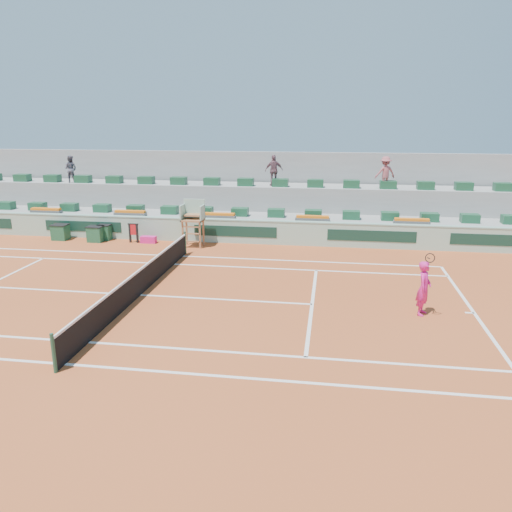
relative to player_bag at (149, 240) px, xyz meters
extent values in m
plane|color=#9F441E|center=(2.56, -7.75, -0.18)|extent=(90.00, 90.00, 0.00)
cube|color=#999996|center=(2.56, 2.95, 0.42)|extent=(36.00, 4.00, 1.20)
cube|color=#999996|center=(2.56, 4.55, 1.12)|extent=(36.00, 2.40, 2.60)
cube|color=#999996|center=(2.56, 6.15, 2.02)|extent=(36.00, 0.40, 4.40)
cube|color=#E11D83|center=(0.00, 0.00, 0.00)|extent=(0.81, 0.36, 0.36)
imported|color=#545361|center=(-6.17, 3.90, 3.22)|extent=(0.79, 0.63, 1.61)
imported|color=#724C57|center=(6.17, 4.15, 3.30)|extent=(1.12, 0.75, 1.77)
imported|color=#A15055|center=(12.35, 3.92, 3.30)|extent=(1.29, 0.99, 1.76)
cube|color=white|center=(14.44, -7.75, -0.18)|extent=(0.12, 10.97, 0.01)
cube|color=white|center=(2.56, -13.24, -0.18)|extent=(23.77, 0.12, 0.01)
cube|color=white|center=(2.56, -2.27, -0.18)|extent=(23.77, 0.12, 0.01)
cube|color=white|center=(2.56, -11.87, -0.18)|extent=(23.77, 0.12, 0.01)
cube|color=white|center=(2.56, -3.64, -0.18)|extent=(23.77, 0.12, 0.01)
cube|color=white|center=(8.96, -7.75, -0.18)|extent=(0.12, 8.23, 0.01)
cube|color=white|center=(2.56, -7.75, -0.18)|extent=(12.80, 0.12, 0.01)
cube|color=white|center=(14.29, -7.75, -0.18)|extent=(0.30, 0.12, 0.01)
cube|color=black|center=(2.56, -7.75, 0.28)|extent=(0.03, 11.87, 0.92)
cube|color=white|center=(2.56, -7.75, 0.77)|extent=(0.06, 11.87, 0.07)
cylinder|color=#1E4731|center=(2.56, -13.69, 0.37)|extent=(0.10, 0.10, 1.10)
cylinder|color=#1E4731|center=(2.56, -1.82, 0.37)|extent=(0.10, 0.10, 1.10)
cube|color=#93B9A4|center=(2.56, 0.75, 0.42)|extent=(36.00, 0.30, 1.20)
cube|color=#82AE9D|center=(2.56, 0.75, 1.05)|extent=(36.00, 0.34, 0.06)
cube|color=#123326|center=(-3.94, 0.59, 0.47)|extent=(4.40, 0.02, 0.56)
cube|color=#123326|center=(4.56, 0.59, 0.47)|extent=(4.40, 0.02, 0.56)
cube|color=#123326|center=(11.56, 0.59, 0.47)|extent=(4.40, 0.02, 0.56)
cube|color=#123326|center=(17.56, 0.59, 0.47)|extent=(4.40, 0.02, 0.56)
cube|color=#935D38|center=(2.11, -0.70, 0.49)|extent=(0.08, 0.08, 1.35)
cube|color=#935D38|center=(3.01, -0.70, 0.49)|extent=(0.08, 0.08, 1.35)
cube|color=#935D38|center=(2.11, 0.00, 0.49)|extent=(0.08, 0.08, 1.35)
cube|color=#935D38|center=(3.01, 0.00, 0.49)|extent=(0.08, 0.08, 1.35)
cube|color=#935D38|center=(2.56, -0.35, 1.21)|extent=(1.10, 0.90, 0.08)
cube|color=#93B9A4|center=(2.56, 0.03, 1.72)|extent=(1.10, 0.08, 1.00)
cube|color=#93B9A4|center=(2.04, -0.35, 1.57)|extent=(0.06, 0.90, 0.80)
cube|color=#93B9A4|center=(3.08, -0.35, 1.57)|extent=(0.06, 0.90, 0.80)
cube|color=#935D38|center=(2.56, -0.25, 1.45)|extent=(0.80, 0.60, 0.08)
cube|color=#935D38|center=(2.56, -0.70, 0.17)|extent=(0.90, 0.08, 0.06)
cube|color=#935D38|center=(2.56, -0.70, 0.57)|extent=(0.90, 0.08, 0.06)
cube|color=#935D38|center=(2.56, -0.70, 0.92)|extent=(0.90, 0.08, 0.06)
cube|color=#194B2E|center=(-9.44, 2.05, 1.24)|extent=(0.90, 0.60, 0.44)
cube|color=#194B2E|center=(-7.44, 2.05, 1.24)|extent=(0.90, 0.60, 0.44)
cube|color=#194B2E|center=(-5.44, 2.05, 1.24)|extent=(0.90, 0.60, 0.44)
cube|color=#194B2E|center=(-3.44, 2.05, 1.24)|extent=(0.90, 0.60, 0.44)
cube|color=#194B2E|center=(-1.44, 2.05, 1.24)|extent=(0.90, 0.60, 0.44)
cube|color=#194B2E|center=(0.56, 2.05, 1.24)|extent=(0.90, 0.60, 0.44)
cube|color=#194B2E|center=(2.56, 2.05, 1.24)|extent=(0.90, 0.60, 0.44)
cube|color=#194B2E|center=(4.56, 2.05, 1.24)|extent=(0.90, 0.60, 0.44)
cube|color=#194B2E|center=(6.56, 2.05, 1.24)|extent=(0.90, 0.60, 0.44)
cube|color=#194B2E|center=(8.56, 2.05, 1.24)|extent=(0.90, 0.60, 0.44)
cube|color=#194B2E|center=(10.56, 2.05, 1.24)|extent=(0.90, 0.60, 0.44)
cube|color=#194B2E|center=(12.56, 2.05, 1.24)|extent=(0.90, 0.60, 0.44)
cube|color=#194B2E|center=(14.56, 2.05, 1.24)|extent=(0.90, 0.60, 0.44)
cube|color=#194B2E|center=(16.56, 2.05, 1.24)|extent=(0.90, 0.60, 0.44)
cube|color=#194B2E|center=(18.56, 2.05, 1.24)|extent=(0.90, 0.60, 0.44)
cube|color=#194B2E|center=(-9.44, 3.95, 2.64)|extent=(0.90, 0.60, 0.44)
cube|color=#194B2E|center=(-7.44, 3.95, 2.64)|extent=(0.90, 0.60, 0.44)
cube|color=#194B2E|center=(-5.44, 3.95, 2.64)|extent=(0.90, 0.60, 0.44)
cube|color=#194B2E|center=(-3.44, 3.95, 2.64)|extent=(0.90, 0.60, 0.44)
cube|color=#194B2E|center=(-1.44, 3.95, 2.64)|extent=(0.90, 0.60, 0.44)
cube|color=#194B2E|center=(0.56, 3.95, 2.64)|extent=(0.90, 0.60, 0.44)
cube|color=#194B2E|center=(2.56, 3.95, 2.64)|extent=(0.90, 0.60, 0.44)
cube|color=#194B2E|center=(4.56, 3.95, 2.64)|extent=(0.90, 0.60, 0.44)
cube|color=#194B2E|center=(6.56, 3.95, 2.64)|extent=(0.90, 0.60, 0.44)
cube|color=#194B2E|center=(8.56, 3.95, 2.64)|extent=(0.90, 0.60, 0.44)
cube|color=#194B2E|center=(10.56, 3.95, 2.64)|extent=(0.90, 0.60, 0.44)
cube|color=#194B2E|center=(12.56, 3.95, 2.64)|extent=(0.90, 0.60, 0.44)
cube|color=#194B2E|center=(14.56, 3.95, 2.64)|extent=(0.90, 0.60, 0.44)
cube|color=#194B2E|center=(16.56, 3.95, 2.64)|extent=(0.90, 0.60, 0.44)
cube|color=#194B2E|center=(18.56, 3.95, 2.64)|extent=(0.90, 0.60, 0.44)
cube|color=#545454|center=(-6.44, 1.25, 1.10)|extent=(1.80, 0.36, 0.16)
cube|color=orange|center=(-6.44, 1.25, 1.24)|extent=(1.70, 0.32, 0.12)
cube|color=#545454|center=(-1.44, 1.25, 1.10)|extent=(1.80, 0.36, 0.16)
cube|color=orange|center=(-1.44, 1.25, 1.24)|extent=(1.70, 0.32, 0.12)
cube|color=#545454|center=(3.56, 1.25, 1.10)|extent=(1.80, 0.36, 0.16)
cube|color=orange|center=(3.56, 1.25, 1.24)|extent=(1.70, 0.32, 0.12)
cube|color=#545454|center=(8.56, 1.25, 1.10)|extent=(1.80, 0.36, 0.16)
cube|color=orange|center=(8.56, 1.25, 1.24)|extent=(1.70, 0.32, 0.12)
cube|color=#545454|center=(13.56, 1.25, 1.10)|extent=(1.80, 0.36, 0.16)
cube|color=orange|center=(13.56, 1.25, 1.24)|extent=(1.70, 0.32, 0.12)
cube|color=#1A4F31|center=(-2.58, 0.30, 0.22)|extent=(0.62, 0.53, 0.80)
cube|color=black|center=(-2.58, 0.30, 0.64)|extent=(0.66, 0.57, 0.04)
cube|color=#1A4F31|center=(-2.88, -0.13, 0.22)|extent=(0.76, 0.65, 0.80)
cube|color=black|center=(-2.88, -0.13, 0.64)|extent=(0.81, 0.70, 0.04)
cube|color=#1A4F31|center=(-4.98, 0.00, 0.22)|extent=(0.79, 0.68, 0.80)
cube|color=black|center=(-4.98, 0.00, 0.64)|extent=(0.83, 0.72, 0.04)
cube|color=black|center=(-0.99, -0.03, 0.32)|extent=(0.10, 0.10, 1.00)
cube|color=black|center=(-0.59, -0.03, 0.32)|extent=(0.10, 0.10, 1.00)
cube|color=black|center=(-0.79, -0.03, 0.82)|extent=(0.57, 0.08, 0.06)
cube|color=red|center=(-0.79, -0.05, 0.52)|extent=(0.42, 0.04, 0.56)
imported|color=#E11D83|center=(12.65, -8.11, 0.74)|extent=(0.66, 0.79, 1.85)
cylinder|color=black|center=(12.65, -8.41, 1.87)|extent=(0.03, 0.35, 0.09)
torus|color=black|center=(12.65, -8.63, 1.94)|extent=(0.31, 0.08, 0.31)
camera|label=1|loc=(9.48, -24.47, 6.24)|focal=35.00mm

